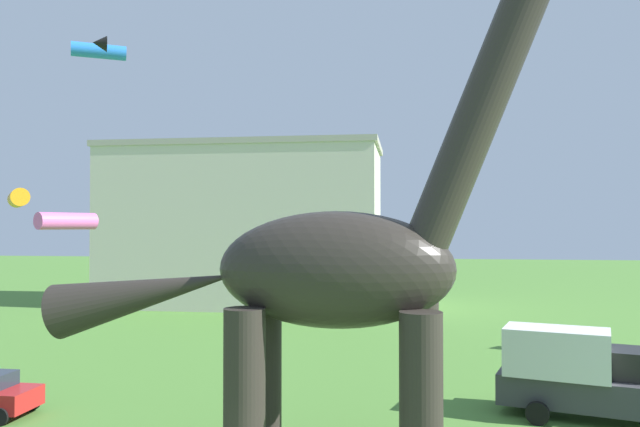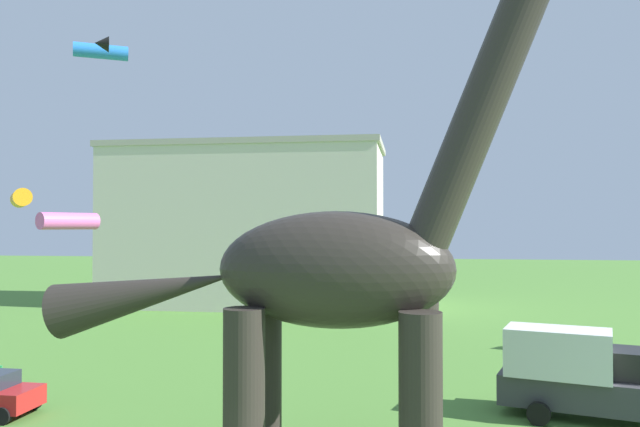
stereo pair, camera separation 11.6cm
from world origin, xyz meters
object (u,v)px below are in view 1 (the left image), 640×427
object	(u,v)px
dinosaur_sculpture	(333,270)
parked_box_truck	(576,372)
kite_high_left	(99,49)
kite_near_high	(10,198)
kite_near_low	(63,221)

from	to	relation	value
dinosaur_sculpture	parked_box_truck	xyz separation A→B (m)	(8.07, 6.66, -4.08)
kite_high_left	kite_near_high	bearing A→B (deg)	177.84
dinosaur_sculpture	kite_near_low	distance (m)	14.08
parked_box_truck	kite_near_high	bearing A→B (deg)	-172.10
kite_near_low	kite_near_high	xyz separation A→B (m)	(-4.81, 3.49, 1.15)
kite_high_left	kite_near_low	xyz separation A→B (m)	(0.21, -3.32, -8.11)
dinosaur_sculpture	kite_near_low	size ratio (longest dim) A/B	6.12
dinosaur_sculpture	kite_high_left	distance (m)	18.70
dinosaur_sculpture	kite_near_high	bearing A→B (deg)	156.87
dinosaur_sculpture	kite_near_low	world-z (taller)	dinosaur_sculpture
dinosaur_sculpture	parked_box_truck	size ratio (longest dim) A/B	2.65
kite_near_low	kite_high_left	bearing A→B (deg)	93.59
dinosaur_sculpture	kite_high_left	size ratio (longest dim) A/B	6.18
parked_box_truck	kite_high_left	xyz separation A→B (m)	(-20.40, 3.70, 13.59)
kite_near_low	parked_box_truck	bearing A→B (deg)	-1.07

